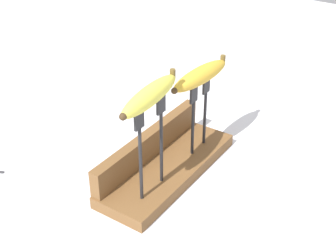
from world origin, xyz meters
TOP-DOWN VIEW (x-y plane):
  - ground_plane at (0.00, 0.00)m, footprint 3.00×3.00m
  - wooden_board at (0.00, 0.00)m, footprint 0.38×0.13m
  - board_backstop at (0.00, 0.05)m, footprint 0.37×0.03m
  - fork_stand_left at (-0.09, -0.02)m, footprint 0.10×0.01m
  - fork_stand_right at (0.09, -0.02)m, footprint 0.08×0.01m
  - banana_raised_left at (-0.09, -0.02)m, footprint 0.19×0.06m
  - banana_raised_right at (0.09, -0.02)m, footprint 0.19×0.06m

SIDE VIEW (x-z plane):
  - ground_plane at x=0.00m, z-range 0.00..0.00m
  - wooden_board at x=0.00m, z-range 0.00..0.03m
  - board_backstop at x=0.00m, z-range 0.03..0.09m
  - fork_stand_right at x=0.09m, z-range 0.05..0.22m
  - fork_stand_left at x=-0.09m, z-range 0.05..0.25m
  - banana_raised_right at x=0.09m, z-range 0.20..0.24m
  - banana_raised_left at x=-0.09m, z-range 0.23..0.27m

